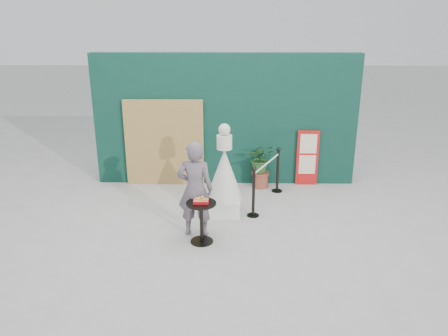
# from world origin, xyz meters

# --- Properties ---
(ground) EXTENTS (60.00, 60.00, 0.00)m
(ground) POSITION_xyz_m (0.00, 0.00, 0.00)
(ground) COLOR #ADAAA5
(ground) RESTS_ON ground
(back_wall) EXTENTS (6.00, 0.30, 3.00)m
(back_wall) POSITION_xyz_m (0.00, 3.15, 1.50)
(back_wall) COLOR #0B3228
(back_wall) RESTS_ON ground
(bamboo_fence) EXTENTS (1.80, 0.08, 2.00)m
(bamboo_fence) POSITION_xyz_m (-1.40, 2.94, 1.00)
(bamboo_fence) COLOR tan
(bamboo_fence) RESTS_ON ground
(woman) EXTENTS (0.67, 0.47, 1.75)m
(woman) POSITION_xyz_m (-0.49, 0.41, 0.87)
(woman) COLOR slate
(woman) RESTS_ON ground
(menu_board) EXTENTS (0.50, 0.07, 1.30)m
(menu_board) POSITION_xyz_m (1.90, 2.95, 0.65)
(menu_board) COLOR red
(menu_board) RESTS_ON ground
(statue) EXTENTS (0.72, 0.72, 1.85)m
(statue) POSITION_xyz_m (0.01, 1.30, 0.75)
(statue) COLOR white
(statue) RESTS_ON ground
(cafe_table) EXTENTS (0.52, 0.52, 0.75)m
(cafe_table) POSITION_xyz_m (-0.37, 0.12, 0.50)
(cafe_table) COLOR black
(cafe_table) RESTS_ON ground
(food_basket) EXTENTS (0.26, 0.19, 0.11)m
(food_basket) POSITION_xyz_m (-0.37, 0.12, 0.79)
(food_basket) COLOR #AF1214
(food_basket) RESTS_ON cafe_table
(planter) EXTENTS (0.61, 0.53, 1.04)m
(planter) POSITION_xyz_m (0.81, 2.78, 0.60)
(planter) COLOR brown
(planter) RESTS_ON ground
(stanchion_barrier) EXTENTS (0.84, 1.54, 1.03)m
(stanchion_barrier) POSITION_xyz_m (0.88, 1.85, 0.49)
(stanchion_barrier) COLOR black
(stanchion_barrier) RESTS_ON ground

